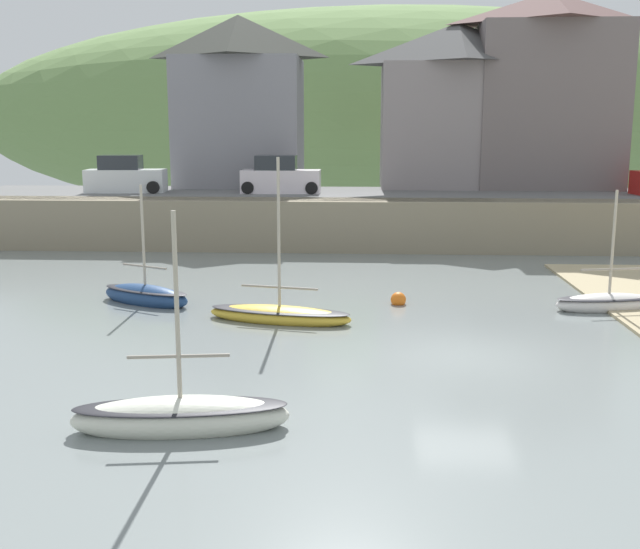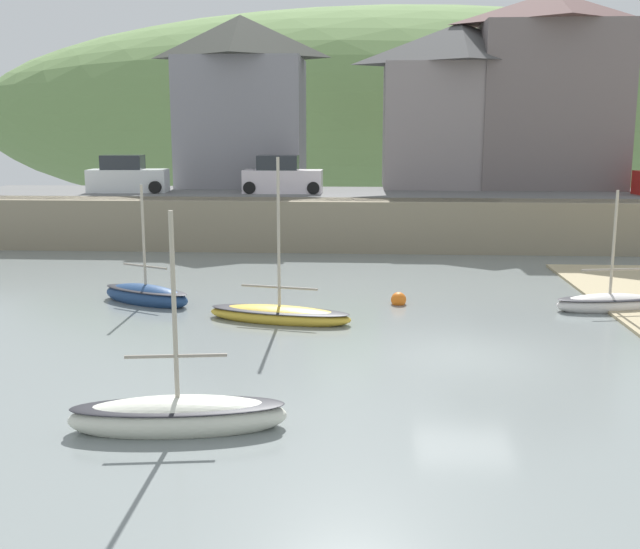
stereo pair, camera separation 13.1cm
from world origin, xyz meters
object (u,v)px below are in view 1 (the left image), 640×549
at_px(waterfront_building_left, 239,101).
at_px(parked_car_by_wall, 280,177).
at_px(sailboat_blue_trim, 146,295).
at_px(sailboat_far_left, 181,416).
at_px(sailboat_white_hull, 609,302).
at_px(parked_car_near_slipway, 125,177).
at_px(waterfront_building_centre, 456,105).
at_px(mooring_buoy, 398,300).
at_px(sailboat_tall_mast, 280,314).
at_px(waterfront_building_right, 547,91).

xyz_separation_m(waterfront_building_left, parked_car_by_wall, (2.79, -4.50, -4.09)).
height_order(sailboat_blue_trim, sailboat_far_left, sailboat_far_left).
bearing_deg(sailboat_white_hull, parked_car_by_wall, 118.19).
xyz_separation_m(sailboat_far_left, parked_car_near_slipway, (-9.11, 25.81, 2.93)).
bearing_deg(waterfront_building_left, sailboat_far_left, -83.14).
bearing_deg(waterfront_building_centre, parked_car_near_slipway, -165.83).
bearing_deg(sailboat_far_left, waterfront_building_centre, 66.46).
height_order(sailboat_far_left, mooring_buoy, sailboat_far_left).
height_order(sailboat_far_left, sailboat_tall_mast, sailboat_tall_mast).
xyz_separation_m(sailboat_blue_trim, sailboat_white_hull, (15.05, -0.10, -0.03)).
bearing_deg(sailboat_tall_mast, mooring_buoy, 45.42).
relative_size(sailboat_far_left, parked_car_by_wall, 1.07).
distance_m(waterfront_building_right, parked_car_by_wall, 15.92).
distance_m(sailboat_far_left, parked_car_near_slipway, 27.53).
height_order(sailboat_white_hull, parked_car_by_wall, parked_car_by_wall).
distance_m(sailboat_tall_mast, parked_car_near_slipway, 20.39).
distance_m(waterfront_building_right, sailboat_white_hull, 21.46).
height_order(waterfront_building_centre, sailboat_white_hull, waterfront_building_centre).
bearing_deg(waterfront_building_centre, sailboat_white_hull, -82.48).
distance_m(waterfront_building_right, sailboat_tall_mast, 26.48).
bearing_deg(sailboat_tall_mast, sailboat_white_hull, 23.01).
bearing_deg(waterfront_building_centre, mooring_buoy, -101.69).
height_order(waterfront_building_right, sailboat_white_hull, waterfront_building_right).
relative_size(sailboat_far_left, parked_car_near_slipway, 1.04).
distance_m(waterfront_building_centre, sailboat_tall_mast, 24.25).
xyz_separation_m(sailboat_blue_trim, parked_car_near_slipway, (-5.41, 15.34, 2.94)).
bearing_deg(mooring_buoy, waterfront_building_left, 113.05).
distance_m(sailboat_blue_trim, sailboat_far_left, 11.10).
bearing_deg(sailboat_white_hull, waterfront_building_left, 116.81).
xyz_separation_m(waterfront_building_centre, sailboat_tall_mast, (-7.72, -21.95, -6.81)).
height_order(sailboat_far_left, parked_car_near_slipway, parked_car_near_slipway).
distance_m(sailboat_far_left, mooring_buoy, 11.75).
bearing_deg(waterfront_building_centre, waterfront_building_right, 0.00).
bearing_deg(waterfront_building_left, waterfront_building_centre, -0.00).
bearing_deg(waterfront_building_centre, parked_car_by_wall, -154.80).
xyz_separation_m(waterfront_building_left, sailboat_white_hull, (14.99, -19.94, -7.06)).
height_order(sailboat_far_left, sailboat_white_hull, sailboat_far_left).
distance_m(sailboat_blue_trim, sailboat_white_hull, 15.05).
distance_m(waterfront_building_centre, sailboat_blue_trim, 24.36).
height_order(sailboat_blue_trim, mooring_buoy, sailboat_blue_trim).
height_order(waterfront_building_left, waterfront_building_centre, waterfront_building_left).
xyz_separation_m(waterfront_building_centre, sailboat_blue_trim, (-12.41, -19.84, -6.76)).
distance_m(sailboat_blue_trim, sailboat_tall_mast, 5.15).
bearing_deg(sailboat_white_hull, sailboat_far_left, -147.67).
height_order(waterfront_building_centre, mooring_buoy, waterfront_building_centre).
xyz_separation_m(waterfront_building_left, mooring_buoy, (8.31, -19.53, -7.14)).
bearing_deg(sailboat_white_hull, sailboat_blue_trim, 169.51).
distance_m(waterfront_building_centre, waterfront_building_right, 5.06).
bearing_deg(parked_car_by_wall, waterfront_building_centre, 25.42).
height_order(waterfront_building_centre, parked_car_by_wall, waterfront_building_centre).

